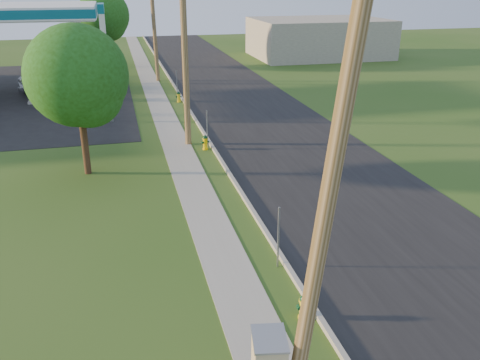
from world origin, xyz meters
name	(u,v)px	position (x,y,z in m)	size (l,w,h in m)	color
road	(331,184)	(4.50, 10.00, 0.01)	(8.00, 120.00, 0.02)	black
curb	(240,191)	(0.50, 10.00, 0.07)	(0.15, 120.00, 0.15)	gray
sidewalk	(198,197)	(-1.25, 10.00, 0.01)	(1.50, 120.00, 0.03)	gray
utility_pole_near	(329,189)	(-0.60, -1.00, 4.80)	(1.40, 0.32, 9.48)	brown
utility_pole_mid	(185,48)	(-0.60, 17.00, 4.95)	(1.40, 0.32, 9.80)	brown
utility_pole_far	(154,22)	(-0.60, 35.00, 4.80)	(1.40, 0.32, 9.50)	brown
sign_post_near	(278,238)	(0.25, 4.20, 1.00)	(0.05, 0.04, 2.00)	gray
sign_post_mid	(207,130)	(0.25, 16.00, 1.00)	(0.05, 0.04, 2.00)	gray
sign_post_far	(177,84)	(0.25, 28.20, 1.00)	(0.05, 0.04, 2.00)	gray
fuel_pump_ne	(38,89)	(-9.50, 30.00, 0.72)	(1.20, 3.20, 1.90)	gray
fuel_pump_se	(44,79)	(-9.50, 34.00, 0.72)	(1.20, 3.20, 1.90)	gray
price_pylon	(103,30)	(-4.50, 22.50, 5.43)	(0.34, 2.04, 6.85)	gray
distant_building	(319,38)	(18.00, 45.00, 2.00)	(14.00, 10.00, 4.00)	gray
tree_verge	(80,80)	(-5.54, 13.75, 4.21)	(4.32, 4.32, 6.55)	#382113
tree_lot	(105,17)	(-4.49, 43.22, 4.68)	(4.79, 4.79, 7.26)	#382113
hydrant_near	(304,307)	(0.12, 1.62, 0.36)	(0.37, 0.33, 0.73)	yellow
hydrant_mid	(205,142)	(0.11, 15.89, 0.38)	(0.41, 0.36, 0.78)	yellow
hydrant_far	(179,97)	(0.17, 26.76, 0.37)	(0.40, 0.35, 0.76)	yellow
car_silver	(52,81)	(-8.77, 32.39, 0.82)	(1.93, 4.80, 1.64)	silver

